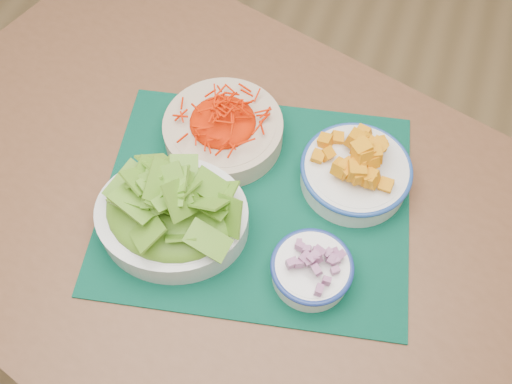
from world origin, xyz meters
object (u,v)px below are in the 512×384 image
lettuce_bowl (171,209)px  placemat (256,201)px  carrot_bowl (223,126)px  table (224,222)px  onion_bowl (312,268)px  squash_bowl (356,168)px

lettuce_bowl → placemat: bearing=26.9°
carrot_bowl → lettuce_bowl: size_ratio=0.91×
table → onion_bowl: (0.19, -0.09, 0.12)m
carrot_bowl → squash_bowl: bearing=-2.2°
carrot_bowl → onion_bowl: carrot_bowl is taller
placemat → carrot_bowl: (-0.10, 0.11, 0.04)m
table → placemat: bearing=33.0°
placemat → squash_bowl: squash_bowl is taller
lettuce_bowl → onion_bowl: bearing=-15.0°
table → placemat: (0.06, 0.02, 0.09)m
placemat → lettuce_bowl: size_ratio=1.82×
table → lettuce_bowl: bearing=-110.4°
placemat → onion_bowl: onion_bowl is taller
carrot_bowl → squash_bowl: size_ratio=1.09×
carrot_bowl → table: bearing=-70.7°
table → squash_bowl: 0.28m
carrot_bowl → squash_bowl: (0.26, -0.01, 0.00)m
squash_bowl → lettuce_bowl: 0.34m
placemat → carrot_bowl: 0.16m
table → lettuce_bowl: (-0.06, -0.08, 0.15)m
placemat → table: bearing=-174.3°
table → onion_bowl: 0.25m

